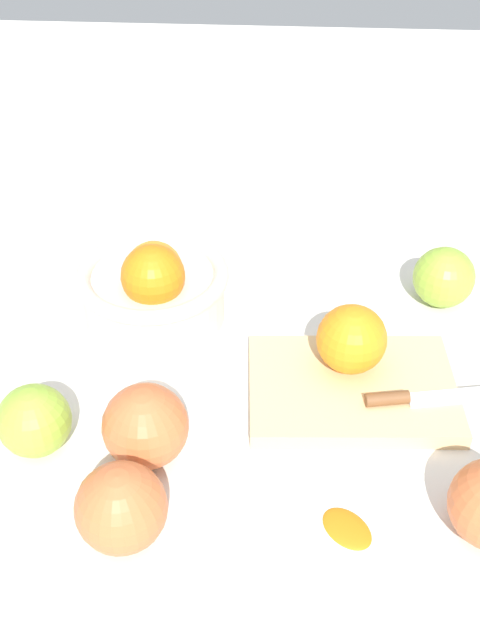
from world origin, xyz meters
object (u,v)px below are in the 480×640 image
knife (418,398)px  apple_back_right (444,277)px  bowl (154,287)px  orange_on_board (352,339)px  apple_front_left_2 (34,421)px  apple_front_left (145,426)px  cutting_board (352,389)px  apple_front_left_3 (121,508)px

knife → apple_back_right: apple_back_right is taller
knife → bowl: bearing=154.3°
orange_on_board → apple_front_left_2: size_ratio=1.03×
bowl → apple_back_right: size_ratio=2.41×
apple_front_left → apple_front_left_2: (-0.11, 0.01, -0.01)m
bowl → cutting_board: size_ratio=0.82×
orange_on_board → apple_back_right: size_ratio=1.01×
apple_front_left → apple_front_left_3: (-0.01, -0.10, -0.00)m
apple_back_right → cutting_board: bearing=-123.9°
cutting_board → apple_back_right: 0.21m
cutting_board → knife: size_ratio=1.40×
apple_front_left_3 → apple_front_left_2: bearing=135.9°
apple_front_left_2 → apple_front_left_3: (0.10, -0.10, 0.00)m
apple_front_left_2 → apple_front_left: bearing=-2.9°
orange_on_board → apple_front_left: size_ratio=0.90×
bowl → cutting_board: bearing=-27.5°
bowl → apple_front_left_2: (-0.09, -0.21, -0.01)m
orange_on_board → knife: (0.07, -0.05, -0.03)m
cutting_board → knife: knife is taller
bowl → apple_back_right: 0.35m
apple_front_left_3 → bowl: bearing=93.5°
apple_back_right → apple_front_left_3: 0.49m
orange_on_board → cutting_board: bearing=-82.9°
knife → apple_front_left_3: size_ratio=1.92×
orange_on_board → apple_front_left_3: size_ratio=0.93×
cutting_board → knife: 0.07m
bowl → apple_front_left_3: size_ratio=2.21×
orange_on_board → knife: 0.09m
apple_back_right → apple_front_left_2: apple_back_right is taller
orange_on_board → knife: bearing=-35.9°
knife → apple_front_left: bearing=-164.1°
orange_on_board → apple_front_left_3: orange_on_board is taller
bowl → knife: bearing=-25.7°
bowl → apple_front_left: bearing=-83.5°
knife → apple_front_left_3: apple_front_left_3 is taller
cutting_board → apple_front_left: 0.23m
bowl → cutting_board: 0.26m
cutting_board → apple_back_right: size_ratio=2.94×
bowl → knife: bowl is taller
apple_front_left → apple_front_left_3: bearing=-93.5°
bowl → cutting_board: (0.23, -0.12, -0.04)m
apple_back_right → bowl: bearing=-171.1°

